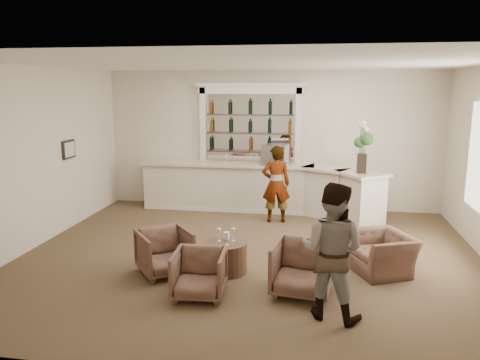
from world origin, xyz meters
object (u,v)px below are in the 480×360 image
object	(u,v)px
armchair_center	(199,274)
sommelier	(276,184)
armchair_right	(302,268)
armchair_far	(381,253)
espresso_machine	(275,155)
cocktail_table	(226,257)
guest	(331,251)
bar_counter	(261,188)
flower_vase	(363,144)
armchair_left	(165,252)

from	to	relation	value
armchair_center	sommelier	bearing A→B (deg)	75.63
armchair_right	armchair_far	xyz separation A→B (m)	(1.22, 1.02, -0.07)
armchair_center	espresso_machine	size ratio (longest dim) A/B	1.35
cocktail_table	guest	size ratio (longest dim) A/B	0.38
sommelier	armchair_right	size ratio (longest dim) A/B	2.00
armchair_center	espresso_machine	bearing A→B (deg)	78.38
bar_counter	flower_vase	size ratio (longest dim) A/B	5.25
guest	espresso_machine	bearing A→B (deg)	-57.62
armchair_right	sommelier	bearing A→B (deg)	109.23
bar_counter	flower_vase	bearing A→B (deg)	-18.33
guest	armchair_right	distance (m)	0.87
guest	flower_vase	size ratio (longest dim) A/B	1.63
bar_counter	armchair_left	xyz separation A→B (m)	(-1.07, -3.93, -0.22)
armchair_far	sommelier	bearing A→B (deg)	-167.63
cocktail_table	espresso_machine	distance (m)	3.86
cocktail_table	armchair_far	distance (m)	2.49
guest	bar_counter	bearing A→B (deg)	-54.34
guest	flower_vase	xyz separation A→B (m)	(0.71, 4.20, 0.86)
espresso_machine	armchair_far	bearing A→B (deg)	-47.02
espresso_machine	armchair_right	bearing A→B (deg)	-68.32
bar_counter	guest	xyz separation A→B (m)	(1.49, -4.93, 0.32)
sommelier	armchair_far	distance (m)	3.23
bar_counter	flower_vase	distance (m)	2.60
bar_counter	armchair_left	size ratio (longest dim) A/B	7.27
armchair_far	espresso_machine	bearing A→B (deg)	-172.99
armchair_left	armchair_right	bearing A→B (deg)	-48.75
bar_counter	armchair_left	distance (m)	4.08
bar_counter	armchair_right	size ratio (longest dim) A/B	6.79
sommelier	armchair_far	bearing A→B (deg)	116.52
armchair_center	armchair_far	xyz separation A→B (m)	(2.66, 1.35, -0.02)
armchair_left	flower_vase	size ratio (longest dim) A/B	0.72
cocktail_table	sommelier	bearing A→B (deg)	79.90
armchair_far	flower_vase	world-z (taller)	flower_vase
armchair_right	cocktail_table	bearing A→B (deg)	161.90
guest	armchair_center	xyz separation A→B (m)	(-1.81, 0.28, -0.55)
sommelier	armchair_right	xyz separation A→B (m)	(0.70, -3.55, -0.46)
bar_counter	espresso_machine	world-z (taller)	espresso_machine
bar_counter	cocktail_table	bearing A→B (deg)	-91.79
cocktail_table	guest	bearing A→B (deg)	-37.03
guest	armchair_far	bearing A→B (deg)	-98.66
guest	flower_vase	distance (m)	4.35
espresso_machine	sommelier	bearing A→B (deg)	-71.46
armchair_left	guest	bearing A→B (deg)	-59.93
cocktail_table	espresso_machine	size ratio (longest dim) A/B	1.23
cocktail_table	armchair_right	xyz separation A→B (m)	(1.23, -0.60, 0.13)
bar_counter	armchair_far	world-z (taller)	bar_counter
armchair_left	armchair_right	xyz separation A→B (m)	(2.18, -0.39, 0.03)
cocktail_table	armchair_center	bearing A→B (deg)	-102.43
sommelier	armchair_right	bearing A→B (deg)	90.49
sommelier	armchair_far	world-z (taller)	sommelier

